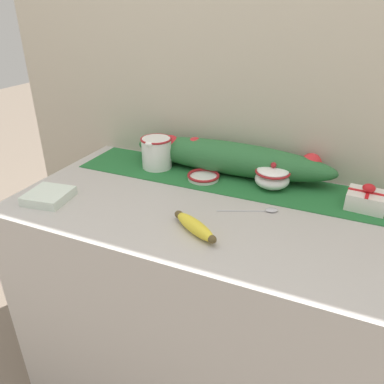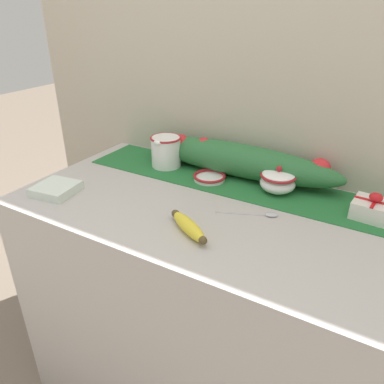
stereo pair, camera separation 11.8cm
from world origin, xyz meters
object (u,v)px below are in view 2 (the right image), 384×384
Objects in this scene: cream_pitcher at (166,150)px; gift_box at (373,209)px; banana at (188,226)px; spoon at (267,214)px; sugar_bowl at (278,181)px; small_dish at (209,177)px; napkin_stack at (56,189)px.

cream_pitcher is 1.16× the size of gift_box.
cream_pitcher is at bearing 178.03° from gift_box.
banana is 0.26m from spoon.
gift_box is at bearing -4.67° from sugar_bowl.
napkin_stack is (-0.41, -0.35, 0.00)m from small_dish.
cream_pitcher is 0.22m from small_dish.
spoon is at bearing -19.45° from cream_pitcher.
cream_pitcher is 0.46m from sugar_bowl.
sugar_bowl is at bearing 7.50° from small_dish.
banana is (-0.13, -0.37, -0.02)m from sugar_bowl.
small_dish is at bearing -172.50° from sugar_bowl.
spoon is at bearing -152.65° from gift_box.
sugar_bowl reaches higher than napkin_stack.
gift_box is at bearing -1.97° from cream_pitcher.
spoon is at bearing 51.37° from banana.
spoon is at bearing -81.13° from sugar_bowl.
sugar_bowl is at bearing 76.26° from spoon.
gift_box is (0.31, -0.03, -0.01)m from sugar_bowl.
small_dish is at bearing 40.87° from napkin_stack.
napkin_stack is at bearing -149.47° from sugar_bowl.
gift_box is at bearing 4.74° from spoon.
sugar_bowl is 0.25m from small_dish.
cream_pitcher is 1.08× the size of napkin_stack.
banana is 1.33× the size of napkin_stack.
sugar_bowl is 0.67× the size of spoon.
spoon is at bearing 17.64° from napkin_stack.
small_dish is (-0.25, -0.03, -0.03)m from sugar_bowl.
sugar_bowl is at bearing 70.05° from banana.
banana is 0.95× the size of spoon.
sugar_bowl reaches higher than banana.
cream_pitcher is 0.44m from napkin_stack.
small_dish is 0.65× the size of spoon.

